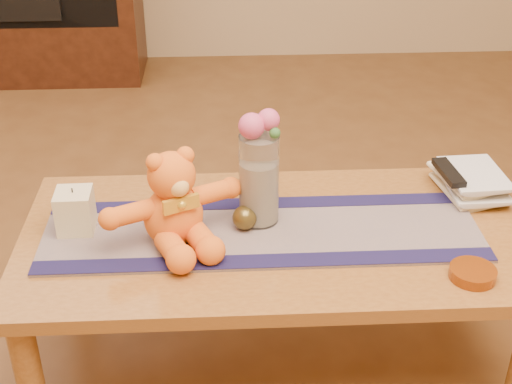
{
  "coord_description": "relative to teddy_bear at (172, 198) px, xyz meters",
  "views": [
    {
      "loc": [
        -0.14,
        -1.64,
        1.53
      ],
      "look_at": [
        -0.05,
        0.0,
        0.58
      ],
      "focal_mm": 49.86,
      "sensor_mm": 36.0,
      "label": 1
    }
  ],
  "objects": [
    {
      "name": "amber_dish",
      "position": [
        0.75,
        -0.21,
        -0.12
      ],
      "size": [
        0.14,
        0.14,
        0.03
      ],
      "primitive_type": "cylinder",
      "rotation": [
        0.0,
        0.0,
        0.2
      ],
      "color": "#BF5914",
      "rests_on": "coffee_table_top"
    },
    {
      "name": "blue_flower_side",
      "position": [
        0.2,
        0.1,
        0.16
      ],
      "size": [
        0.04,
        0.04,
        0.04
      ],
      "primitive_type": "sphere",
      "color": "#455A96",
      "rests_on": "glass_vase"
    },
    {
      "name": "table_leg_br",
      "position": [
        0.91,
        0.31,
        -0.38
      ],
      "size": [
        0.07,
        0.07,
        0.41
      ],
      "primitive_type": "cylinder",
      "color": "brown",
      "rests_on": "floor"
    },
    {
      "name": "book_lower",
      "position": [
        0.8,
        0.19,
        -0.1
      ],
      "size": [
        0.17,
        0.23,
        0.02
      ],
      "primitive_type": "imported",
      "rotation": [
        0.0,
        0.0,
        0.02
      ],
      "color": "beige",
      "rests_on": "book_bottom"
    },
    {
      "name": "stereo_lower",
      "position": [
        -0.93,
        2.37,
        -0.12
      ],
      "size": [
        0.42,
        0.28,
        0.12
      ],
      "primitive_type": "cube",
      "color": "black",
      "rests_on": "media_cabinet"
    },
    {
      "name": "runner_border_near",
      "position": [
        0.24,
        -0.12,
        -0.12
      ],
      "size": [
        1.2,
        0.06,
        0.0
      ],
      "primitive_type": "cube",
      "rotation": [
        0.0,
        0.0,
        0.0
      ],
      "color": "#17133B",
      "rests_on": "persian_runner"
    },
    {
      "name": "glass_vase",
      "position": [
        0.23,
        0.08,
        0.01
      ],
      "size": [
        0.11,
        0.11,
        0.26
      ],
      "primitive_type": "cylinder",
      "color": "silver",
      "rests_on": "persian_runner"
    },
    {
      "name": "bronze_ball",
      "position": [
        0.19,
        0.04,
        -0.09
      ],
      "size": [
        0.07,
        0.07,
        0.07
      ],
      "primitive_type": "sphere",
      "rotation": [
        0.0,
        0.0,
        0.05
      ],
      "color": "#4E411A",
      "rests_on": "persian_runner"
    },
    {
      "name": "rose_left",
      "position": [
        0.21,
        0.07,
        0.17
      ],
      "size": [
        0.07,
        0.07,
        0.07
      ],
      "primitive_type": "sphere",
      "color": "#CD4875",
      "rests_on": "glass_vase"
    },
    {
      "name": "book_top",
      "position": [
        0.8,
        0.2,
        -0.07
      ],
      "size": [
        0.18,
        0.23,
        0.02
      ],
      "primitive_type": "imported",
      "rotation": [
        0.0,
        0.0,
        0.05
      ],
      "color": "beige",
      "rests_on": "book_upper"
    },
    {
      "name": "blue_flower_back",
      "position": [
        0.24,
        0.11,
        0.16
      ],
      "size": [
        0.04,
        0.04,
        0.04
      ],
      "primitive_type": "sphere",
      "color": "#455A96",
      "rests_on": "glass_vase"
    },
    {
      "name": "persian_runner",
      "position": [
        0.24,
        0.02,
        -0.13
      ],
      "size": [
        1.2,
        0.35,
        0.01
      ],
      "primitive_type": "cube",
      "rotation": [
        0.0,
        0.0,
        0.0
      ],
      "color": "#181F45",
      "rests_on": "coffee_table_top"
    },
    {
      "name": "runner_border_far",
      "position": [
        0.24,
        0.17,
        -0.12
      ],
      "size": [
        1.2,
        0.06,
        0.0
      ],
      "primitive_type": "cube",
      "rotation": [
        0.0,
        0.0,
        0.0
      ],
      "color": "#17133B",
      "rests_on": "persian_runner"
    },
    {
      "name": "candle_wick",
      "position": [
        -0.27,
        0.06,
        -0.0
      ],
      "size": [
        0.0,
        0.0,
        0.01
      ],
      "primitive_type": "cylinder",
      "rotation": [
        0.0,
        0.0,
        0.02
      ],
      "color": "black",
      "rests_on": "pillar_candle"
    },
    {
      "name": "table_leg_fl",
      "position": [
        -0.37,
        -0.27,
        -0.38
      ],
      "size": [
        0.07,
        0.07,
        0.41
      ],
      "primitive_type": "cylinder",
      "color": "brown",
      "rests_on": "floor"
    },
    {
      "name": "coffee_table_top",
      "position": [
        0.27,
        0.02,
        -0.15
      ],
      "size": [
        1.4,
        0.7,
        0.04
      ],
      "primitive_type": "cube",
      "color": "brown",
      "rests_on": "floor"
    },
    {
      "name": "book_bottom",
      "position": [
        0.8,
        0.2,
        -0.12
      ],
      "size": [
        0.2,
        0.25,
        0.02
      ],
      "primitive_type": "imported",
      "rotation": [
        0.0,
        0.0,
        0.16
      ],
      "color": "beige",
      "rests_on": "coffee_table_top"
    },
    {
      "name": "floor",
      "position": [
        0.27,
        0.02,
        -0.58
      ],
      "size": [
        5.5,
        5.5,
        0.0
      ],
      "primitive_type": "plane",
      "color": "brown",
      "rests_on": "ground"
    },
    {
      "name": "leaf_sprig",
      "position": [
        0.27,
        0.06,
        0.15
      ],
      "size": [
        0.03,
        0.03,
        0.03
      ],
      "primitive_type": "sphere",
      "color": "#33662D",
      "rests_on": "glass_vase"
    },
    {
      "name": "book_upper",
      "position": [
        0.79,
        0.2,
        -0.08
      ],
      "size": [
        0.21,
        0.25,
        0.02
      ],
      "primitive_type": "imported",
      "rotation": [
        0.0,
        0.0,
        0.21
      ],
      "color": "beige",
      "rests_on": "book_lower"
    },
    {
      "name": "teddy_bear",
      "position": [
        0.0,
        0.0,
        0.0
      ],
      "size": [
        0.46,
        0.43,
        0.25
      ],
      "primitive_type": null,
      "rotation": [
        0.0,
        0.0,
        0.43
      ],
      "color": "orange",
      "rests_on": "persian_runner"
    },
    {
      "name": "rose_right",
      "position": [
        0.26,
        0.08,
        0.18
      ],
      "size": [
        0.06,
        0.06,
        0.06
      ],
      "primitive_type": "sphere",
      "color": "#CD4875",
      "rests_on": "glass_vase"
    },
    {
      "name": "potpourri_fill",
      "position": [
        0.23,
        0.08,
        -0.03
      ],
      "size": [
        0.09,
        0.09,
        0.18
      ],
      "primitive_type": "cylinder",
      "color": "beige",
      "rests_on": "glass_vase"
    },
    {
      "name": "table_leg_bl",
      "position": [
        -0.37,
        0.31,
        -0.38
      ],
      "size": [
        0.07,
        0.07,
        0.41
      ],
      "primitive_type": "cylinder",
      "color": "brown",
      "rests_on": "floor"
    },
    {
      "name": "tv_remote",
      "position": [
        0.8,
        0.19,
        -0.05
      ],
      "size": [
        0.06,
        0.16,
        0.02
      ],
      "primitive_type": "cube",
      "rotation": [
        0.0,
        0.0,
        0.1
      ],
      "color": "black",
      "rests_on": "book_top"
    },
    {
      "name": "pillar_candle",
      "position": [
        -0.27,
        0.06,
        -0.07
      ],
      "size": [
        0.1,
        0.1,
        0.12
      ],
      "primitive_type": "cube",
      "rotation": [
        0.0,
        0.0,
        0.02
      ],
      "color": "beige",
      "rests_on": "persian_runner"
    }
  ]
}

